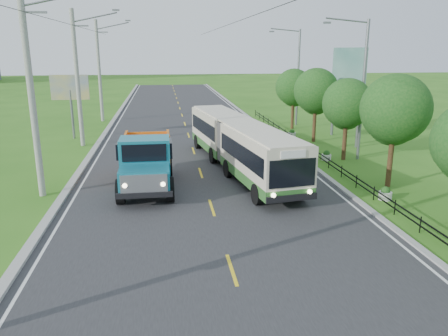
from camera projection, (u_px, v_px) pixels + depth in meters
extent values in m
plane|color=#2E6618|center=(232.00, 270.00, 14.65)|extent=(240.00, 240.00, 0.00)
cube|color=#28282B|center=(192.00, 145.00, 33.76)|extent=(14.00, 120.00, 0.02)
cube|color=#9E9E99|center=(96.00, 147.00, 32.78)|extent=(0.40, 120.00, 0.15)
cube|color=#9E9E99|center=(281.00, 142.00, 34.71)|extent=(0.30, 120.00, 0.10)
cube|color=silver|center=(103.00, 147.00, 32.87)|extent=(0.12, 120.00, 0.00)
cube|color=silver|center=(275.00, 142.00, 34.65)|extent=(0.12, 120.00, 0.00)
cube|color=yellow|center=(232.00, 269.00, 14.65)|extent=(0.12, 2.20, 0.00)
cube|color=black|center=(318.00, 156.00, 29.02)|extent=(0.04, 40.00, 0.60)
cylinder|color=gray|center=(31.00, 96.00, 20.83)|extent=(0.32, 0.32, 10.00)
cube|color=slate|center=(33.00, 12.00, 19.90)|extent=(1.20, 0.10, 0.10)
cylinder|color=gray|center=(77.00, 80.00, 32.29)|extent=(0.32, 0.32, 10.00)
cube|color=slate|center=(80.00, 26.00, 31.36)|extent=(1.20, 0.10, 0.10)
cube|color=slate|center=(116.00, 10.00, 31.42)|extent=(0.50, 0.18, 0.12)
cylinder|color=gray|center=(99.00, 72.00, 43.76)|extent=(0.32, 0.32, 10.00)
cube|color=slate|center=(102.00, 32.00, 42.83)|extent=(1.20, 0.10, 0.10)
cube|color=slate|center=(128.00, 21.00, 42.89)|extent=(0.50, 0.18, 0.12)
cylinder|color=#382314|center=(391.00, 156.00, 23.16)|extent=(0.28, 0.28, 3.36)
sphere|color=#134514|center=(395.00, 109.00, 22.50)|extent=(3.60, 3.60, 3.60)
sphere|color=#134514|center=(393.00, 121.00, 23.20)|extent=(2.64, 2.64, 2.64)
cylinder|color=#382314|center=(345.00, 137.00, 28.94)|extent=(0.28, 0.28, 3.02)
sphere|color=#134514|center=(347.00, 103.00, 28.35)|extent=(3.24, 3.24, 3.24)
sphere|color=#134514|center=(346.00, 112.00, 29.02)|extent=(2.38, 2.38, 2.38)
cylinder|color=#382314|center=(314.00, 122.00, 34.65)|extent=(0.28, 0.28, 3.25)
sphere|color=#134514|center=(316.00, 91.00, 34.01)|extent=(3.48, 3.48, 3.48)
sphere|color=#134514|center=(316.00, 99.00, 34.69)|extent=(2.55, 2.55, 2.55)
cylinder|color=#382314|center=(293.00, 112.00, 40.40)|extent=(0.28, 0.28, 3.08)
sphere|color=#134514|center=(294.00, 87.00, 39.79)|extent=(3.30, 3.30, 3.30)
sphere|color=#134514|center=(294.00, 94.00, 40.47)|extent=(2.42, 2.42, 2.42)
cylinder|color=slate|center=(363.00, 92.00, 28.29)|extent=(0.20, 0.20, 9.00)
cylinder|color=slate|center=(347.00, 20.00, 26.95)|extent=(2.80, 0.10, 0.34)
cube|color=slate|center=(327.00, 23.00, 26.81)|extent=(0.45, 0.16, 0.12)
cylinder|color=slate|center=(298.00, 78.00, 41.67)|extent=(0.20, 0.20, 9.00)
cylinder|color=slate|center=(285.00, 30.00, 40.32)|extent=(2.80, 0.10, 0.34)
cube|color=slate|center=(272.00, 32.00, 40.19)|extent=(0.45, 0.16, 0.12)
cylinder|color=silver|center=(385.00, 196.00, 21.48)|extent=(0.64, 0.64, 0.40)
sphere|color=#134514|center=(386.00, 191.00, 21.42)|extent=(0.44, 0.44, 0.44)
cylinder|color=silver|center=(326.00, 157.00, 29.13)|extent=(0.64, 0.64, 0.40)
sphere|color=#134514|center=(326.00, 154.00, 29.06)|extent=(0.44, 0.44, 0.44)
cylinder|color=silver|center=(292.00, 135.00, 36.77)|extent=(0.64, 0.64, 0.40)
sphere|color=#134514|center=(292.00, 132.00, 36.70)|extent=(0.44, 0.44, 0.44)
cylinder|color=slate|center=(72.00, 114.00, 35.79)|extent=(0.20, 0.20, 4.00)
cube|color=yellow|center=(70.00, 87.00, 35.21)|extent=(3.00, 0.15, 2.00)
cylinder|color=slate|center=(359.00, 114.00, 32.36)|extent=(0.24, 0.24, 5.00)
cylinder|color=slate|center=(333.00, 106.00, 37.14)|extent=(0.24, 0.24, 5.00)
cube|color=#144C47|center=(348.00, 67.00, 33.88)|extent=(0.20, 6.00, 3.00)
cube|color=#2E6528|center=(262.00, 174.00, 23.09)|extent=(3.51, 7.68, 0.54)
cube|color=beige|center=(262.00, 152.00, 22.77)|extent=(3.51, 7.68, 1.90)
cube|color=black|center=(262.00, 151.00, 22.77)|extent=(3.46, 7.10, 0.94)
cube|color=#2E6528|center=(220.00, 143.00, 30.63)|extent=(3.44, 7.19, 0.54)
cube|color=beige|center=(220.00, 126.00, 30.31)|extent=(3.44, 7.19, 1.90)
cube|color=black|center=(220.00, 126.00, 30.31)|extent=(3.39, 6.61, 0.94)
cube|color=#4C4C4C|center=(238.00, 141.00, 26.73)|extent=(2.44, 1.31, 2.35)
cube|color=black|center=(292.00, 173.00, 19.36)|extent=(2.21, 0.38, 1.28)
cylinder|color=black|center=(257.00, 194.00, 20.71)|extent=(0.46, 1.06, 1.03)
cylinder|color=black|center=(300.00, 190.00, 21.31)|extent=(0.46, 1.06, 1.03)
cylinder|color=black|center=(228.00, 168.00, 25.19)|extent=(0.46, 1.06, 1.03)
cylinder|color=black|center=(264.00, 166.00, 25.79)|extent=(0.46, 1.06, 1.03)
cylinder|color=black|center=(213.00, 155.00, 28.30)|extent=(0.46, 1.06, 1.03)
cylinder|color=black|center=(246.00, 153.00, 28.90)|extent=(0.46, 1.06, 1.03)
cylinder|color=black|center=(197.00, 142.00, 32.51)|extent=(0.46, 1.06, 1.03)
cylinder|color=black|center=(226.00, 140.00, 33.11)|extent=(0.46, 1.06, 1.03)
cube|color=#166F85|center=(145.00, 180.00, 20.56)|extent=(2.35, 1.57, 1.12)
cube|color=#166F85|center=(145.00, 160.00, 22.02)|extent=(2.46, 1.79, 2.23)
cube|color=black|center=(145.00, 149.00, 21.87)|extent=(2.70, 1.46, 0.78)
cube|color=black|center=(147.00, 175.00, 23.15)|extent=(1.13, 6.70, 0.28)
cube|color=#CC6113|center=(147.00, 147.00, 24.67)|extent=(2.57, 3.35, 1.45)
cylinder|color=black|center=(121.00, 192.00, 20.78)|extent=(0.39, 1.23, 1.23)
cylinder|color=black|center=(170.00, 189.00, 21.09)|extent=(0.39, 1.23, 1.23)
cylinder|color=black|center=(127.00, 167.00, 25.05)|extent=(0.39, 1.23, 1.23)
cylinder|color=black|center=(169.00, 166.00, 25.36)|extent=(0.39, 1.23, 1.23)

